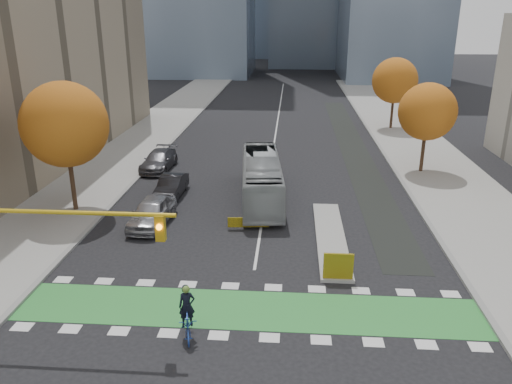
# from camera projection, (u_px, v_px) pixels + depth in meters

# --- Properties ---
(ground) EXTENTS (300.00, 300.00, 0.00)m
(ground) POSITION_uv_depth(u_px,v_px,m) (245.00, 331.00, 19.89)
(ground) COLOR black
(ground) RESTS_ON ground
(sidewalk_west) EXTENTS (7.00, 120.00, 0.15)m
(sidewalk_west) POSITION_uv_depth(u_px,v_px,m) (99.00, 172.00, 39.56)
(sidewalk_west) COLOR gray
(sidewalk_west) RESTS_ON ground
(sidewalk_east) EXTENTS (7.00, 120.00, 0.15)m
(sidewalk_east) POSITION_uv_depth(u_px,v_px,m) (447.00, 180.00, 37.73)
(sidewalk_east) COLOR gray
(sidewalk_east) RESTS_ON ground
(curb_west) EXTENTS (0.30, 120.00, 0.16)m
(curb_west) POSITION_uv_depth(u_px,v_px,m) (142.00, 173.00, 39.32)
(curb_west) COLOR gray
(curb_west) RESTS_ON ground
(curb_east) EXTENTS (0.30, 120.00, 0.16)m
(curb_east) POSITION_uv_depth(u_px,v_px,m) (400.00, 179.00, 37.96)
(curb_east) COLOR gray
(curb_east) RESTS_ON ground
(bike_crossing) EXTENTS (20.00, 3.00, 0.01)m
(bike_crossing) POSITION_uv_depth(u_px,v_px,m) (248.00, 310.00, 21.29)
(bike_crossing) COLOR #2C8936
(bike_crossing) RESTS_ON ground
(centre_line) EXTENTS (0.15, 70.00, 0.01)m
(centre_line) POSITION_uv_depth(u_px,v_px,m) (277.00, 124.00, 57.45)
(centre_line) COLOR silver
(centre_line) RESTS_ON ground
(bike_lane_paint) EXTENTS (2.50, 50.00, 0.01)m
(bike_lane_paint) POSITION_uv_depth(u_px,v_px,m) (352.00, 146.00, 47.55)
(bike_lane_paint) COLOR black
(bike_lane_paint) RESTS_ON ground
(median_island) EXTENTS (1.60, 10.00, 0.16)m
(median_island) POSITION_uv_depth(u_px,v_px,m) (331.00, 237.00, 28.04)
(median_island) COLOR gray
(median_island) RESTS_ON ground
(hazard_board) EXTENTS (1.40, 0.12, 1.30)m
(hazard_board) POSITION_uv_depth(u_px,v_px,m) (338.00, 266.00, 23.29)
(hazard_board) COLOR yellow
(hazard_board) RESTS_ON median_island
(tree_west) EXTENTS (5.20, 5.20, 8.22)m
(tree_west) POSITION_uv_depth(u_px,v_px,m) (65.00, 125.00, 30.08)
(tree_west) COLOR #332114
(tree_west) RESTS_ON ground
(tree_east_near) EXTENTS (4.40, 4.40, 7.08)m
(tree_east_near) POSITION_uv_depth(u_px,v_px,m) (427.00, 112.00, 38.09)
(tree_east_near) COLOR #332114
(tree_east_near) RESTS_ON ground
(tree_east_far) EXTENTS (4.80, 4.80, 7.65)m
(tree_east_far) POSITION_uv_depth(u_px,v_px,m) (395.00, 81.00, 52.96)
(tree_east_far) COLOR #332114
(tree_east_far) RESTS_ON ground
(traffic_signal_west) EXTENTS (8.53, 0.56, 5.20)m
(traffic_signal_west) POSITION_uv_depth(u_px,v_px,m) (31.00, 238.00, 18.59)
(traffic_signal_west) COLOR #BF9914
(traffic_signal_west) RESTS_ON ground
(cyclist) EXTENTS (1.12, 2.04, 2.23)m
(cyclist) POSITION_uv_depth(u_px,v_px,m) (188.00, 320.00, 19.31)
(cyclist) COLOR #203F97
(cyclist) RESTS_ON ground
(bus) EXTENTS (3.44, 10.80, 2.96)m
(bus) POSITION_uv_depth(u_px,v_px,m) (262.00, 179.00, 33.50)
(bus) COLOR #9CA1A3
(bus) RESTS_ON ground
(parked_car_a) EXTENTS (2.27, 4.98, 1.65)m
(parked_car_a) POSITION_uv_depth(u_px,v_px,m) (152.00, 212.00, 29.63)
(parked_car_a) COLOR #9C9CA1
(parked_car_a) RESTS_ON ground
(parked_car_b) EXTENTS (1.62, 4.38, 1.43)m
(parked_car_b) POSITION_uv_depth(u_px,v_px,m) (171.00, 186.00, 34.37)
(parked_car_b) COLOR black
(parked_car_b) RESTS_ON ground
(parked_car_c) EXTENTS (2.34, 5.27, 1.50)m
(parked_car_c) POSITION_uv_depth(u_px,v_px,m) (159.00, 160.00, 40.32)
(parked_car_c) COLOR #4E4D52
(parked_car_c) RESTS_ON ground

